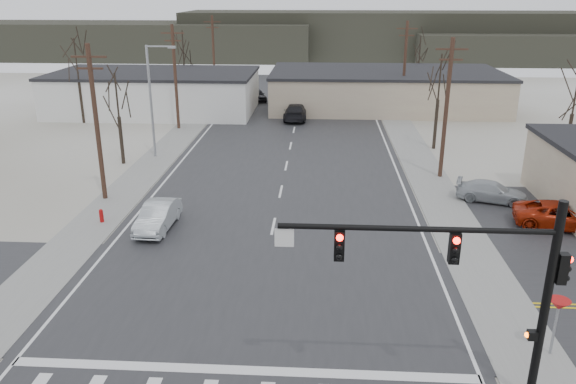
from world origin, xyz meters
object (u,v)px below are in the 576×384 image
at_px(car_far_b, 257,95).
at_px(sedan_crossing, 158,216).
at_px(traffic_signal_mast, 487,276).
at_px(car_parked_red, 561,215).
at_px(car_parked_silver, 492,192).
at_px(fire_hydrant, 101,216).
at_px(car_far_a, 296,112).

bearing_deg(car_far_b, sedan_crossing, -114.03).
relative_size(traffic_signal_mast, car_parked_red, 1.70).
xyz_separation_m(traffic_signal_mast, car_parked_red, (8.73, 15.09, -3.91)).
bearing_deg(sedan_crossing, car_parked_silver, 18.07).
height_order(sedan_crossing, car_far_b, sedan_crossing).
bearing_deg(fire_hydrant, traffic_signal_mast, -38.13).
distance_m(traffic_signal_mast, car_far_b, 55.17).
height_order(car_parked_red, car_parked_silver, car_parked_red).
relative_size(car_far_b, car_parked_red, 0.81).
bearing_deg(traffic_signal_mast, car_far_b, 103.99).
relative_size(traffic_signal_mast, car_far_a, 1.54).
relative_size(fire_hydrant, car_parked_red, 0.17).
relative_size(fire_hydrant, car_far_a, 0.15).
xyz_separation_m(sedan_crossing, car_parked_silver, (20.41, 5.68, -0.11)).
bearing_deg(car_parked_red, fire_hydrant, 102.11).
bearing_deg(car_far_a, sedan_crossing, 78.88).
relative_size(traffic_signal_mast, car_far_b, 2.09).
bearing_deg(fire_hydrant, car_parked_red, 1.90).
distance_m(fire_hydrant, car_far_a, 30.44).
relative_size(car_far_a, car_far_b, 1.36).
bearing_deg(traffic_signal_mast, fire_hydrant, 141.87).
relative_size(car_far_b, car_parked_silver, 0.96).
bearing_deg(fire_hydrant, sedan_crossing, -10.72).
bearing_deg(car_parked_silver, car_parked_red, -128.23).
height_order(sedan_crossing, car_far_a, car_far_a).
bearing_deg(sedan_crossing, car_far_a, 79.95).
xyz_separation_m(car_far_a, car_far_b, (-5.37, 10.51, -0.11)).
xyz_separation_m(sedan_crossing, car_parked_red, (23.21, 1.57, -0.03)).
height_order(traffic_signal_mast, car_parked_red, traffic_signal_mast).
bearing_deg(car_far_b, car_parked_silver, -82.98).
relative_size(sedan_crossing, car_parked_silver, 1.02).
bearing_deg(car_parked_red, sedan_crossing, 104.09).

